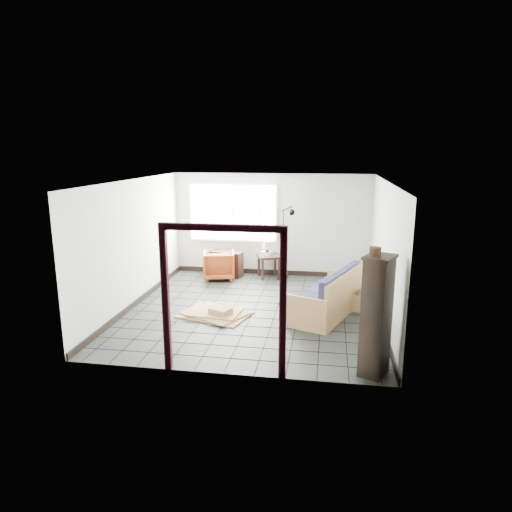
% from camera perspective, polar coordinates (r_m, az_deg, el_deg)
% --- Properties ---
extents(ground, '(5.50, 5.50, 0.00)m').
position_cam_1_polar(ground, '(9.35, -0.23, -6.72)').
color(ground, black).
rests_on(ground, ground).
extents(room_shell, '(5.02, 5.52, 2.61)m').
position_cam_1_polar(room_shell, '(8.94, -0.21, 3.50)').
color(room_shell, '#B8BDB5').
rests_on(room_shell, ground).
extents(window_panel, '(2.32, 0.08, 1.52)m').
position_cam_1_polar(window_panel, '(11.73, -2.92, 5.43)').
color(window_panel, silver).
rests_on(window_panel, ground).
extents(doorway_trim, '(1.80, 0.08, 2.20)m').
position_cam_1_polar(doorway_trim, '(6.40, -4.18, -3.25)').
color(doorway_trim, '#380C18').
rests_on(doorway_trim, ground).
extents(futon_sofa, '(1.48, 2.22, 0.92)m').
position_cam_1_polar(futon_sofa, '(9.11, 9.29, -5.24)').
color(futon_sofa, '#A06F48').
rests_on(futon_sofa, ground).
extents(armchair, '(0.90, 0.86, 0.78)m').
position_cam_1_polar(armchair, '(11.47, -4.66, -0.94)').
color(armchair, maroon).
rests_on(armchair, ground).
extents(side_table, '(0.69, 0.69, 0.59)m').
position_cam_1_polar(side_table, '(11.49, 1.64, -0.40)').
color(side_table, black).
rests_on(side_table, ground).
extents(table_lamp, '(0.28, 0.28, 0.37)m').
position_cam_1_polar(table_lamp, '(11.37, 1.40, 1.34)').
color(table_lamp, black).
rests_on(table_lamp, side_table).
extents(projector, '(0.31, 0.28, 0.09)m').
position_cam_1_polar(projector, '(11.45, 1.32, 0.34)').
color(projector, silver).
rests_on(projector, side_table).
extents(floor_lamp, '(0.50, 0.46, 1.86)m').
position_cam_1_polar(floor_lamp, '(11.24, 3.88, 1.94)').
color(floor_lamp, black).
rests_on(floor_lamp, ground).
extents(console_shelf, '(0.88, 0.51, 0.65)m').
position_cam_1_polar(console_shelf, '(11.72, -3.72, -0.95)').
color(console_shelf, black).
rests_on(console_shelf, ground).
extents(tall_shelf, '(0.54, 0.59, 1.77)m').
position_cam_1_polar(tall_shelf, '(6.71, 14.83, -7.19)').
color(tall_shelf, black).
rests_on(tall_shelf, ground).
extents(pot, '(0.21, 0.21, 0.12)m').
position_cam_1_polar(pot, '(6.41, 14.68, 0.54)').
color(pot, black).
rests_on(pot, tall_shelf).
extents(open_box, '(0.90, 0.56, 0.48)m').
position_cam_1_polar(open_box, '(9.55, 13.03, -5.54)').
color(open_box, '#A67750').
rests_on(open_box, ground).
extents(cardboard_pile, '(1.51, 1.28, 0.19)m').
position_cam_1_polar(cardboard_pile, '(9.06, -5.06, -7.11)').
color(cardboard_pile, '#A67750').
rests_on(cardboard_pile, ground).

